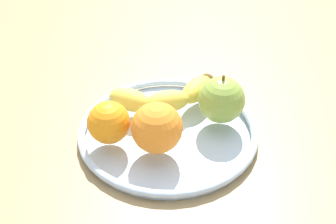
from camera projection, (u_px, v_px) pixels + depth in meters
ground_plane at (168, 145)px, 74.89cm from camera, size 167.44×167.44×4.00cm
fruit_bowl at (168, 131)px, 73.11cm from camera, size 28.78×28.78×1.80cm
banana at (167, 96)px, 76.03cm from camera, size 19.94×7.87×3.74cm
apple at (221, 98)px, 72.34cm from camera, size 7.49×7.49×8.29cm
orange_front_right at (157, 128)px, 66.37cm from camera, size 7.67×7.67×7.67cm
orange_back_left at (109, 122)px, 68.26cm from camera, size 6.55×6.55×6.55cm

